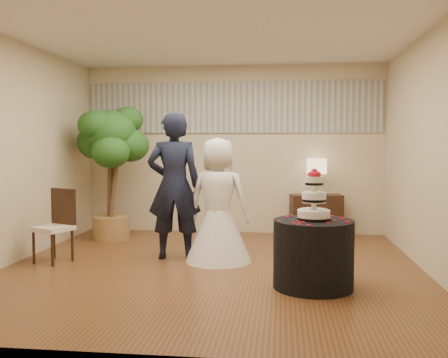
# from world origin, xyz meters

# --- Properties ---
(floor) EXTENTS (5.00, 5.00, 0.00)m
(floor) POSITION_xyz_m (0.00, 0.00, 0.00)
(floor) COLOR brown
(floor) RESTS_ON ground
(ceiling) EXTENTS (5.00, 5.00, 0.00)m
(ceiling) POSITION_xyz_m (0.00, 0.00, 2.80)
(ceiling) COLOR white
(ceiling) RESTS_ON wall_back
(wall_back) EXTENTS (5.00, 0.06, 2.80)m
(wall_back) POSITION_xyz_m (0.00, 2.50, 1.40)
(wall_back) COLOR beige
(wall_back) RESTS_ON ground
(wall_front) EXTENTS (5.00, 0.06, 2.80)m
(wall_front) POSITION_xyz_m (0.00, -2.50, 1.40)
(wall_front) COLOR beige
(wall_front) RESTS_ON ground
(wall_left) EXTENTS (0.06, 5.00, 2.80)m
(wall_left) POSITION_xyz_m (-2.50, 0.00, 1.40)
(wall_left) COLOR beige
(wall_left) RESTS_ON ground
(wall_right) EXTENTS (0.06, 5.00, 2.80)m
(wall_right) POSITION_xyz_m (2.50, 0.00, 1.40)
(wall_right) COLOR beige
(wall_right) RESTS_ON ground
(mural_border) EXTENTS (4.90, 0.02, 0.85)m
(mural_border) POSITION_xyz_m (0.00, 2.48, 2.10)
(mural_border) COLOR #A5A499
(mural_border) RESTS_ON wall_back
(groom) EXTENTS (0.75, 0.54, 1.91)m
(groom) POSITION_xyz_m (-0.56, 0.47, 0.95)
(groom) COLOR black
(groom) RESTS_ON floor
(bride) EXTENTS (1.00, 1.00, 1.57)m
(bride) POSITION_xyz_m (0.03, 0.37, 0.79)
(bride) COLOR white
(bride) RESTS_ON floor
(cake_table) EXTENTS (1.07, 1.07, 0.71)m
(cake_table) POSITION_xyz_m (1.16, -0.68, 0.35)
(cake_table) COLOR black
(cake_table) RESTS_ON floor
(wedding_cake) EXTENTS (0.34, 0.34, 0.53)m
(wedding_cake) POSITION_xyz_m (1.16, -0.68, 0.98)
(wedding_cake) COLOR white
(wedding_cake) RESTS_ON cake_table
(console) EXTENTS (0.86, 0.48, 0.68)m
(console) POSITION_xyz_m (1.38, 2.27, 0.34)
(console) COLOR black
(console) RESTS_ON floor
(table_lamp) EXTENTS (0.29, 0.29, 0.58)m
(table_lamp) POSITION_xyz_m (1.38, 2.27, 0.97)
(table_lamp) COLOR tan
(table_lamp) RESTS_ON console
(ficus_tree) EXTENTS (1.36, 1.36, 2.13)m
(ficus_tree) POSITION_xyz_m (-1.83, 1.63, 1.07)
(ficus_tree) COLOR #22541A
(ficus_tree) RESTS_ON floor
(side_chair) EXTENTS (0.56, 0.57, 0.92)m
(side_chair) POSITION_xyz_m (-2.03, 0.06, 0.46)
(side_chair) COLOR black
(side_chair) RESTS_ON floor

